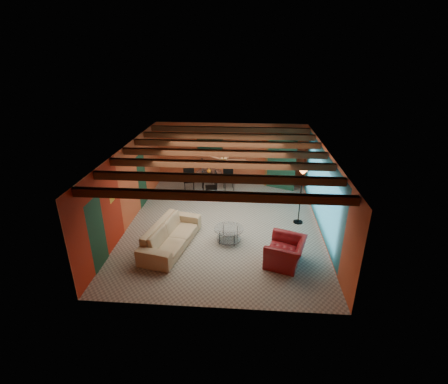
# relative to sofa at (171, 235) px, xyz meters

# --- Properties ---
(room) EXTENTS (6.52, 8.01, 2.71)m
(room) POSITION_rel_sofa_xyz_m (1.50, 1.57, 1.98)
(room) COLOR gray
(room) RESTS_ON ground
(sofa) EXTENTS (1.54, 2.76, 0.76)m
(sofa) POSITION_rel_sofa_xyz_m (0.00, 0.00, 0.00)
(sofa) COLOR tan
(sofa) RESTS_ON ground
(armchair) EXTENTS (1.31, 1.41, 0.75)m
(armchair) POSITION_rel_sofa_xyz_m (3.40, -0.64, -0.00)
(armchair) COLOR maroon
(armchair) RESTS_ON ground
(coffee_table) EXTENTS (1.07, 1.07, 0.47)m
(coffee_table) POSITION_rel_sofa_xyz_m (1.74, 0.39, -0.14)
(coffee_table) COLOR white
(coffee_table) RESTS_ON ground
(dining_table) EXTENTS (2.62, 2.62, 1.15)m
(dining_table) POSITION_rel_sofa_xyz_m (0.65, 4.40, 0.19)
(dining_table) COLOR silver
(dining_table) RESTS_ON ground
(armoire) EXTENTS (1.34, 1.03, 2.11)m
(armoire) POSITION_rel_sofa_xyz_m (3.70, 5.16, 0.67)
(armoire) COLOR brown
(armoire) RESTS_ON ground
(floor_lamp) EXTENTS (0.44, 0.44, 2.03)m
(floor_lamp) POSITION_rel_sofa_xyz_m (4.10, 1.82, 0.63)
(floor_lamp) COLOR black
(floor_lamp) RESTS_ON ground
(ceiling_fan) EXTENTS (1.50, 1.50, 0.44)m
(ceiling_fan) POSITION_rel_sofa_xyz_m (1.50, 1.46, 1.98)
(ceiling_fan) COLOR #472614
(ceiling_fan) RESTS_ON ceiling
(painting) EXTENTS (1.05, 0.03, 0.65)m
(painting) POSITION_rel_sofa_xyz_m (0.60, 5.42, 1.27)
(painting) COLOR black
(painting) RESTS_ON wall_back
(potted_plant) EXTENTS (0.45, 0.39, 0.49)m
(potted_plant) POSITION_rel_sofa_xyz_m (3.70, 5.16, 1.97)
(potted_plant) COLOR #26661E
(potted_plant) RESTS_ON armoire
(vase) EXTENTS (0.19, 0.19, 0.19)m
(vase) POSITION_rel_sofa_xyz_m (0.65, 4.40, 0.86)
(vase) COLOR orange
(vase) RESTS_ON dining_table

